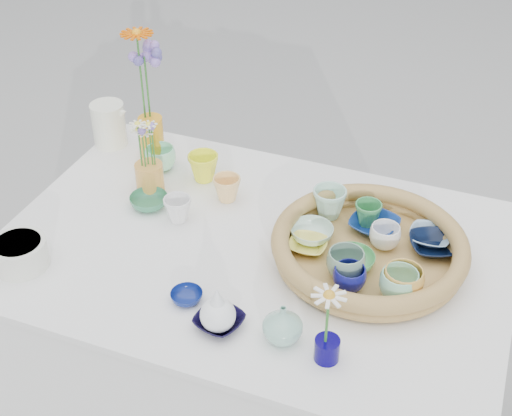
% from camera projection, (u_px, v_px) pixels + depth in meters
% --- Properties ---
extents(wicker_tray, '(0.47, 0.47, 0.08)m').
position_uv_depth(wicker_tray, '(369.00, 248.00, 1.71)').
color(wicker_tray, olive).
rests_on(wicker_tray, display_table).
extents(tray_ceramic_0, '(0.14, 0.14, 0.03)m').
position_uv_depth(tray_ceramic_0, '(374.00, 225.00, 1.79)').
color(tray_ceramic_0, navy).
rests_on(tray_ceramic_0, wicker_tray).
extents(tray_ceramic_1, '(0.16, 0.16, 0.03)m').
position_uv_depth(tray_ceramic_1, '(434.00, 245.00, 1.73)').
color(tray_ceramic_1, black).
rests_on(tray_ceramic_1, wicker_tray).
extents(tray_ceramic_2, '(0.10, 0.10, 0.07)m').
position_uv_depth(tray_ceramic_2, '(403.00, 283.00, 1.59)').
color(tray_ceramic_2, gold).
rests_on(tray_ceramic_2, wicker_tray).
extents(tray_ceramic_3, '(0.13, 0.13, 0.03)m').
position_uv_depth(tray_ceramic_3, '(352.00, 261.00, 1.68)').
color(tray_ceramic_3, '#4CAA5A').
rests_on(tray_ceramic_3, wicker_tray).
extents(tray_ceramic_4, '(0.11, 0.11, 0.07)m').
position_uv_depth(tray_ceramic_4, '(346.00, 265.00, 1.64)').
color(tray_ceramic_4, gray).
rests_on(tray_ceramic_4, wicker_tray).
extents(tray_ceramic_5, '(0.12, 0.12, 0.03)m').
position_uv_depth(tray_ceramic_5, '(312.00, 233.00, 1.76)').
color(tray_ceramic_5, silver).
rests_on(tray_ceramic_5, wicker_tray).
extents(tray_ceramic_6, '(0.09, 0.09, 0.08)m').
position_uv_depth(tray_ceramic_6, '(329.00, 203.00, 1.83)').
color(tray_ceramic_6, '#B0E4CD').
rests_on(tray_ceramic_6, wicker_tray).
extents(tray_ceramic_7, '(0.08, 0.08, 0.06)m').
position_uv_depth(tray_ceramic_7, '(385.00, 237.00, 1.73)').
color(tray_ceramic_7, white).
rests_on(tray_ceramic_7, wicker_tray).
extents(tray_ceramic_8, '(0.10, 0.10, 0.03)m').
position_uv_depth(tray_ceramic_8, '(430.00, 237.00, 1.76)').
color(tray_ceramic_8, '#88AFD1').
rests_on(tray_ceramic_8, wicker_tray).
extents(tray_ceramic_9, '(0.10, 0.10, 0.06)m').
position_uv_depth(tray_ceramic_9, '(349.00, 278.00, 1.61)').
color(tray_ceramic_9, navy).
rests_on(tray_ceramic_9, wicker_tray).
extents(tray_ceramic_10, '(0.10, 0.10, 0.02)m').
position_uv_depth(tray_ceramic_10, '(308.00, 245.00, 1.73)').
color(tray_ceramic_10, '#EADC55').
rests_on(tray_ceramic_10, wicker_tray).
extents(tray_ceramic_11, '(0.12, 0.12, 0.07)m').
position_uv_depth(tray_ceramic_11, '(399.00, 285.00, 1.58)').
color(tray_ceramic_11, '#89D1AC').
rests_on(tray_ceramic_11, wicker_tray).
extents(tray_ceramic_12, '(0.07, 0.07, 0.06)m').
position_uv_depth(tray_ceramic_12, '(368.00, 214.00, 1.80)').
color(tray_ceramic_12, '#388D4D').
rests_on(tray_ceramic_12, wicker_tray).
extents(loose_ceramic_0, '(0.10, 0.10, 0.08)m').
position_uv_depth(loose_ceramic_0, '(203.00, 167.00, 2.00)').
color(loose_ceramic_0, '#F7FE29').
rests_on(loose_ceramic_0, display_table).
extents(loose_ceramic_1, '(0.10, 0.10, 0.07)m').
position_uv_depth(loose_ceramic_1, '(227.00, 189.00, 1.92)').
color(loose_ceramic_1, '#FFCB77').
rests_on(loose_ceramic_1, display_table).
extents(loose_ceramic_2, '(0.12, 0.12, 0.03)m').
position_uv_depth(loose_ceramic_2, '(149.00, 201.00, 1.91)').
color(loose_ceramic_2, '#327A53').
rests_on(loose_ceramic_2, display_table).
extents(loose_ceramic_3, '(0.10, 0.10, 0.07)m').
position_uv_depth(loose_ceramic_3, '(178.00, 209.00, 1.85)').
color(loose_ceramic_3, white).
rests_on(loose_ceramic_3, display_table).
extents(loose_ceramic_4, '(0.09, 0.09, 0.02)m').
position_uv_depth(loose_ceramic_4, '(187.00, 297.00, 1.61)').
color(loose_ceramic_4, navy).
rests_on(loose_ceramic_4, display_table).
extents(loose_ceramic_5, '(0.12, 0.12, 0.07)m').
position_uv_depth(loose_ceramic_5, '(161.00, 158.00, 2.05)').
color(loose_ceramic_5, '#94EBC0').
rests_on(loose_ceramic_5, display_table).
extents(loose_ceramic_6, '(0.12, 0.12, 0.03)m').
position_uv_depth(loose_ceramic_6, '(219.00, 321.00, 1.55)').
color(loose_ceramic_6, black).
rests_on(loose_ceramic_6, display_table).
extents(fluted_bowl, '(0.15, 0.15, 0.07)m').
position_uv_depth(fluted_bowl, '(20.00, 253.00, 1.70)').
color(fluted_bowl, silver).
rests_on(fluted_bowl, display_table).
extents(bud_vase_paleblue, '(0.08, 0.08, 0.12)m').
position_uv_depth(bud_vase_paleblue, '(218.00, 308.00, 1.51)').
color(bud_vase_paleblue, white).
rests_on(bud_vase_paleblue, display_table).
extents(bud_vase_seafoam, '(0.10, 0.10, 0.09)m').
position_uv_depth(bud_vase_seafoam, '(283.00, 323.00, 1.50)').
color(bud_vase_seafoam, '#8AC0AB').
rests_on(bud_vase_seafoam, display_table).
extents(bud_vase_cobalt, '(0.07, 0.07, 0.05)m').
position_uv_depth(bud_vase_cobalt, '(327.00, 349.00, 1.46)').
color(bud_vase_cobalt, '#070050').
rests_on(bud_vase_cobalt, display_table).
extents(single_daisy, '(0.10, 0.10, 0.15)m').
position_uv_depth(single_daisy, '(327.00, 319.00, 1.41)').
color(single_daisy, white).
rests_on(single_daisy, bud_vase_cobalt).
extents(tall_vase_yellow, '(0.09, 0.09, 0.13)m').
position_uv_depth(tall_vase_yellow, '(152.00, 138.00, 2.08)').
color(tall_vase_yellow, orange).
rests_on(tall_vase_yellow, display_table).
extents(gerbera, '(0.13, 0.13, 0.27)m').
position_uv_depth(gerbera, '(141.00, 77.00, 1.97)').
color(gerbera, '#D85500').
rests_on(gerbera, tall_vase_yellow).
extents(hydrangea, '(0.08, 0.08, 0.26)m').
position_uv_depth(hydrangea, '(147.00, 87.00, 1.99)').
color(hydrangea, '#5951A1').
rests_on(hydrangea, tall_vase_yellow).
extents(white_pitcher, '(0.15, 0.12, 0.13)m').
position_uv_depth(white_pitcher, '(109.00, 124.00, 2.14)').
color(white_pitcher, white).
rests_on(white_pitcher, display_table).
extents(daisy_cup, '(0.09, 0.09, 0.08)m').
position_uv_depth(daisy_cup, '(150.00, 177.00, 1.95)').
color(daisy_cup, gold).
rests_on(daisy_cup, display_table).
extents(daisy_posy, '(0.10, 0.10, 0.14)m').
position_uv_depth(daisy_posy, '(146.00, 141.00, 1.89)').
color(daisy_posy, white).
rests_on(daisy_posy, daisy_cup).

